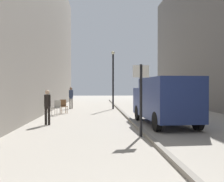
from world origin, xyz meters
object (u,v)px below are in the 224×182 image
Objects in this scene: pedestrian_main_foreground at (47,105)px; pedestrian_mid_block at (71,96)px; cafe_chair_near_window at (57,107)px; delivery_van at (164,100)px; cafe_chair_by_doorway at (63,105)px; street_sign_post at (141,94)px; lamp_post at (113,76)px.

pedestrian_mid_block is at bearing 106.03° from pedestrian_main_foreground.
pedestrian_mid_block reaches higher than cafe_chair_near_window.
pedestrian_mid_block is (0.21, 8.80, 0.08)m from pedestrian_main_foreground.
delivery_van is 5.37× the size of cafe_chair_by_doorway.
cafe_chair_near_window is at bearing -117.56° from pedestrian_mid_block.
lamp_post is (-0.23, 11.34, 1.18)m from street_sign_post.
delivery_van is at bearing -82.01° from pedestrian_mid_block.
lamp_post is at bearing -111.19° from cafe_chair_near_window.
cafe_chair_by_doorway is (-0.15, -3.61, -0.49)m from pedestrian_mid_block.
delivery_van is 3.14m from street_sign_post.
pedestrian_mid_block is 0.36× the size of delivery_van.
pedestrian_mid_block reaches higher than pedestrian_main_foreground.
street_sign_post reaches higher than cafe_chair_near_window.
street_sign_post is at bearing -94.82° from pedestrian_mid_block.
delivery_van is 1.94× the size of street_sign_post.
lamp_post reaches higher than delivery_van.
lamp_post is at bearing -161.85° from cafe_chair_by_doorway.
pedestrian_mid_block is 10.55m from delivery_van.
pedestrian_main_foreground is at bearing -113.58° from pedestrian_mid_block.
cafe_chair_near_window is at bearing -132.71° from lamp_post.
pedestrian_mid_block is 3.89m from lamp_post.
street_sign_post is at bearing 141.71° from cafe_chair_near_window.
street_sign_post is at bearing -88.86° from lamp_post.
street_sign_post reaches higher than pedestrian_main_foreground.
pedestrian_main_foreground reaches higher than cafe_chair_near_window.
lamp_post is (3.47, -0.46, 1.69)m from pedestrian_mid_block.
delivery_van reaches higher than pedestrian_main_foreground.
pedestrian_mid_block is 3.64m from cafe_chair_by_doorway.
cafe_chair_by_doorway is at bearing -71.83° from street_sign_post.
cafe_chair_near_window is at bearing 52.33° from cafe_chair_by_doorway.
cafe_chair_by_doorway is (0.29, 1.08, 0.00)m from cafe_chair_near_window.
pedestrian_main_foreground is at bearing 66.50° from cafe_chair_by_doorway.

